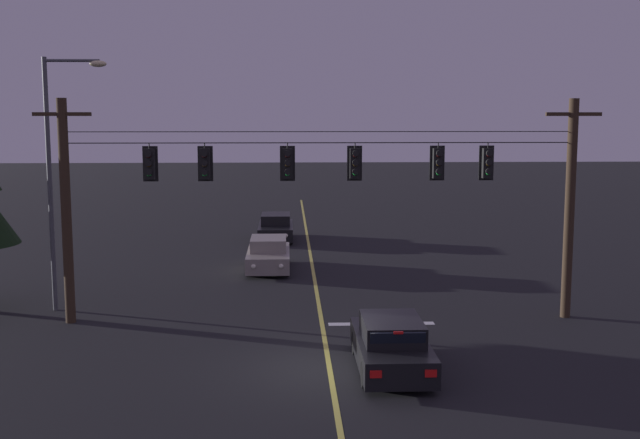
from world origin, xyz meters
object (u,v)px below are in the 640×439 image
(car_oncoming_trailing, at_px, (276,228))
(street_lamp_corner, at_px, (58,162))
(traffic_light_right_inner, at_px, (355,163))
(traffic_light_leftmost, at_px, (149,164))
(traffic_light_rightmost, at_px, (438,163))
(traffic_light_far_right, at_px, (488,163))
(car_oncoming_lead, at_px, (269,255))
(traffic_light_centre, at_px, (288,164))
(traffic_light_left_inner, at_px, (205,164))
(car_waiting_near_lane, at_px, (391,345))

(car_oncoming_trailing, bearing_deg, street_lamp_corner, -115.47)
(traffic_light_right_inner, distance_m, car_oncoming_trailing, 17.23)
(traffic_light_leftmost, distance_m, traffic_light_rightmost, 9.15)
(traffic_light_leftmost, relative_size, traffic_light_rightmost, 1.00)
(traffic_light_far_right, xyz_separation_m, car_oncoming_lead, (-7.25, 8.38, -4.45))
(traffic_light_centre, height_order, car_oncoming_trailing, traffic_light_centre)
(traffic_light_left_inner, bearing_deg, traffic_light_centre, 0.00)
(traffic_light_rightmost, relative_size, car_oncoming_lead, 0.28)
(traffic_light_rightmost, bearing_deg, car_oncoming_lead, 123.96)
(traffic_light_far_right, distance_m, car_oncoming_lead, 11.94)
(car_oncoming_lead, distance_m, car_oncoming_trailing, 8.03)
(traffic_light_right_inner, distance_m, street_lamp_corner, 9.95)
(traffic_light_left_inner, relative_size, car_oncoming_lead, 0.28)
(traffic_light_far_right, xyz_separation_m, street_lamp_corner, (-14.08, 1.65, -0.02))
(car_oncoming_lead, bearing_deg, traffic_light_right_inner, -70.42)
(traffic_light_far_right, bearing_deg, car_oncoming_trailing, 113.25)
(traffic_light_rightmost, bearing_deg, street_lamp_corner, 172.45)
(traffic_light_rightmost, distance_m, car_oncoming_lead, 11.04)
(traffic_light_left_inner, bearing_deg, traffic_light_rightmost, 0.00)
(traffic_light_centre, bearing_deg, traffic_light_leftmost, 180.00)
(car_oncoming_trailing, relative_size, street_lamp_corner, 0.52)
(traffic_light_far_right, bearing_deg, traffic_light_right_inner, 180.00)
(traffic_light_right_inner, height_order, car_oncoming_lead, traffic_light_right_inner)
(traffic_light_centre, distance_m, car_oncoming_lead, 9.53)
(car_waiting_near_lane, relative_size, street_lamp_corner, 0.51)
(car_waiting_near_lane, height_order, car_oncoming_lead, same)
(traffic_light_leftmost, bearing_deg, car_oncoming_lead, 67.31)
(traffic_light_left_inner, bearing_deg, traffic_light_far_right, 0.00)
(traffic_light_right_inner, bearing_deg, traffic_light_left_inner, 180.00)
(traffic_light_leftmost, bearing_deg, traffic_light_right_inner, 0.00)
(traffic_light_centre, height_order, car_oncoming_lead, traffic_light_centre)
(traffic_light_left_inner, relative_size, car_oncoming_trailing, 0.28)
(street_lamp_corner, bearing_deg, car_oncoming_trailing, 64.53)
(traffic_light_far_right, bearing_deg, traffic_light_left_inner, 180.00)
(traffic_light_far_right, bearing_deg, car_waiting_near_lane, -126.39)
(traffic_light_centre, xyz_separation_m, car_waiting_near_lane, (2.68, -5.06, -4.45))
(car_oncoming_trailing, bearing_deg, traffic_light_centre, -87.76)
(car_oncoming_lead, bearing_deg, car_oncoming_trailing, 88.60)
(car_oncoming_lead, xyz_separation_m, car_oncoming_trailing, (0.20, 8.03, 0.00))
(traffic_light_rightmost, distance_m, traffic_light_far_right, 1.60)
(traffic_light_leftmost, distance_m, traffic_light_centre, 4.34)
(traffic_light_right_inner, height_order, car_oncoming_trailing, traffic_light_right_inner)
(traffic_light_rightmost, relative_size, traffic_light_far_right, 1.00)
(traffic_light_right_inner, height_order, traffic_light_rightmost, same)
(traffic_light_leftmost, relative_size, traffic_light_right_inner, 1.00)
(traffic_light_leftmost, distance_m, car_oncoming_lead, 10.11)
(car_oncoming_trailing, bearing_deg, traffic_light_left_inner, -96.83)
(traffic_light_far_right, height_order, car_oncoming_lead, traffic_light_far_right)
(traffic_light_right_inner, height_order, car_waiting_near_lane, traffic_light_right_inner)
(car_waiting_near_lane, height_order, car_oncoming_trailing, same)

